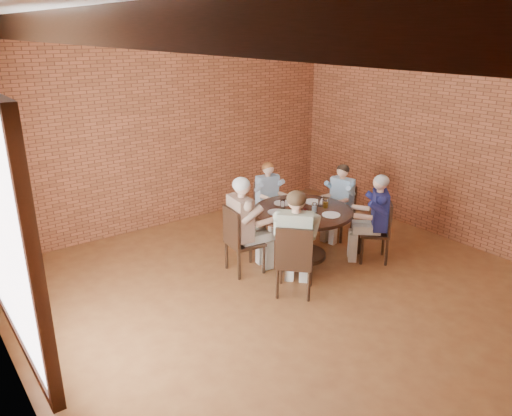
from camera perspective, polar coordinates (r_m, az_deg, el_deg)
floor at (r=6.44m, az=5.69°, el=-10.64°), size 7.00×7.00×0.00m
ceiling at (r=5.56m, az=6.96°, el=21.20°), size 7.00×7.00×0.00m
wall_back at (r=8.60m, az=-9.89°, el=9.12°), size 7.00×0.00×7.00m
wall_left at (r=4.38m, az=-26.94°, el=-3.22°), size 0.00×7.00×7.00m
wall_right at (r=8.28m, az=23.23°, el=7.41°), size 0.00×7.00×7.00m
ceiling_beam at (r=4.28m, az=-19.34°, el=19.00°), size 0.22×6.90×0.26m
window at (r=4.78m, az=-26.94°, el=-2.04°), size 0.10×2.16×2.36m
dining_table at (r=7.42m, az=5.32°, el=-1.81°), size 1.47×1.47×0.75m
chair_a at (r=8.25m, az=9.78°, el=-0.10°), size 0.44×0.44×0.88m
diner_a at (r=8.15m, az=9.55°, el=0.65°), size 0.65×0.57×1.23m
chair_b at (r=8.31m, az=1.21°, el=0.32°), size 0.42×0.42×0.87m
diner_b at (r=8.21m, az=1.46°, el=1.02°), size 0.54×0.63×1.22m
chair_c at (r=6.91m, az=-1.97°, el=-3.47°), size 0.50×0.50×0.97m
diner_c at (r=6.89m, az=-1.31°, el=-2.01°), size 0.75×0.64×1.38m
chair_d at (r=6.33m, az=4.40°, el=-5.80°), size 0.65×0.65×0.97m
diner_d at (r=6.34m, az=4.53°, el=-3.99°), size 0.90×0.89×1.40m
chair_e at (r=7.51m, az=13.98°, el=-2.28°), size 0.59×0.59×0.92m
diner_e at (r=7.44m, az=13.45°, el=-1.18°), size 0.81×0.81×1.31m
plate_a at (r=7.68m, az=6.46°, el=0.73°), size 0.26×0.26×0.01m
plate_b at (r=7.58m, az=3.04°, el=0.57°), size 0.26×0.26×0.01m
plate_c at (r=7.20m, az=2.37°, el=-0.48°), size 0.26×0.26×0.01m
plate_d at (r=7.18m, az=8.58°, el=-0.77°), size 0.26×0.26×0.01m
glass_a at (r=7.51m, az=7.35°, el=0.73°), size 0.07×0.07×0.14m
glass_b at (r=7.51m, az=4.98°, el=0.84°), size 0.07×0.07×0.14m
glass_c at (r=7.33m, az=3.06°, el=0.40°), size 0.07×0.07×0.14m
glass_d at (r=7.27m, az=4.68°, el=0.20°), size 0.07×0.07×0.14m
glass_e at (r=7.08m, az=4.61°, el=-0.35°), size 0.07×0.07×0.14m
glass_f at (r=6.99m, az=5.65°, el=-0.67°), size 0.07×0.07×0.14m
glass_g at (r=7.25m, az=6.69°, el=0.07°), size 0.07×0.07×0.14m
glass_h at (r=7.45m, az=7.97°, el=0.55°), size 0.07×0.07×0.14m
smartphone at (r=7.21m, az=8.60°, el=-0.68°), size 0.08×0.15×0.01m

